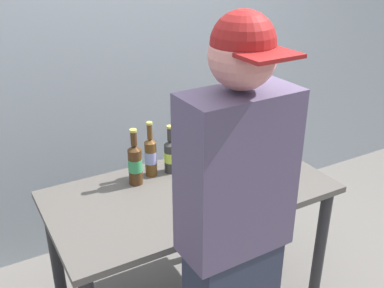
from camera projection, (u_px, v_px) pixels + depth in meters
The scene contains 7 objects.
desk at pixel (190, 208), 2.32m from camera, with size 1.42×0.74×0.77m.
laptop at pixel (239, 166), 2.40m from camera, with size 0.39×0.37×0.22m.
beer_bottle_brown at pixel (151, 155), 2.36m from camera, with size 0.06×0.06×0.30m.
beer_bottle_dark at pixel (171, 154), 2.41m from camera, with size 0.07×0.07×0.27m.
beer_bottle_amber at pixel (135, 163), 2.28m from camera, with size 0.07×0.07×0.30m.
person_figure at pixel (234, 241), 1.66m from camera, with size 0.40×0.29×1.74m.
back_wall at pixel (118, 49), 2.78m from camera, with size 6.00×0.10×2.60m, color #99A3AD.
Camera 1 is at (-0.96, -1.72, 1.94)m, focal length 42.08 mm.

